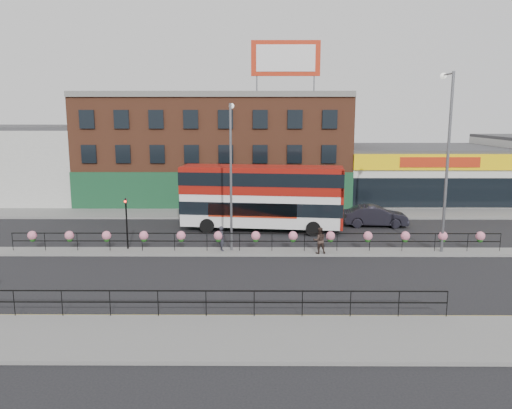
{
  "coord_description": "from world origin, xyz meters",
  "views": [
    {
      "loc": [
        0.19,
        -29.71,
        8.45
      ],
      "look_at": [
        0.0,
        3.0,
        2.5
      ],
      "focal_mm": 35.0,
      "sensor_mm": 36.0,
      "label": 1
    }
  ],
  "objects_px": {
    "double_decker_bus": "(262,191)",
    "lamp_column_west": "(231,164)",
    "pedestrian_a": "(222,238)",
    "pedestrian_b": "(319,240)",
    "car": "(375,216)",
    "lamp_column_east": "(447,147)"
  },
  "relations": [
    {
      "from": "pedestrian_a",
      "to": "lamp_column_west",
      "type": "height_order",
      "value": "lamp_column_west"
    },
    {
      "from": "double_decker_bus",
      "to": "lamp_column_east",
      "type": "distance_m",
      "value": 12.98
    },
    {
      "from": "pedestrian_b",
      "to": "lamp_column_west",
      "type": "relative_size",
      "value": 0.18
    },
    {
      "from": "pedestrian_a",
      "to": "lamp_column_east",
      "type": "distance_m",
      "value": 14.6
    },
    {
      "from": "lamp_column_west",
      "to": "double_decker_bus",
      "type": "bearing_deg",
      "value": 71.48
    },
    {
      "from": "lamp_column_west",
      "to": "pedestrian_b",
      "type": "bearing_deg",
      "value": -9.51
    },
    {
      "from": "car",
      "to": "double_decker_bus",
      "type": "bearing_deg",
      "value": 102.39
    },
    {
      "from": "double_decker_bus",
      "to": "pedestrian_b",
      "type": "xyz_separation_m",
      "value": [
        3.4,
        -6.67,
        -1.96
      ]
    },
    {
      "from": "double_decker_bus",
      "to": "pedestrian_a",
      "type": "xyz_separation_m",
      "value": [
        -2.53,
        -6.07,
        -1.99
      ]
    },
    {
      "from": "pedestrian_b",
      "to": "lamp_column_east",
      "type": "xyz_separation_m",
      "value": [
        7.55,
        0.72,
        5.58
      ]
    },
    {
      "from": "lamp_column_west",
      "to": "lamp_column_east",
      "type": "distance_m",
      "value": 12.93
    },
    {
      "from": "lamp_column_east",
      "to": "double_decker_bus",
      "type": "bearing_deg",
      "value": 151.49
    },
    {
      "from": "double_decker_bus",
      "to": "car",
      "type": "relative_size",
      "value": 2.43
    },
    {
      "from": "pedestrian_b",
      "to": "lamp_column_east",
      "type": "height_order",
      "value": "lamp_column_east"
    },
    {
      "from": "double_decker_bus",
      "to": "car",
      "type": "xyz_separation_m",
      "value": [
        8.62,
        1.44,
        -2.11
      ]
    },
    {
      "from": "car",
      "to": "lamp_column_west",
      "type": "distance_m",
      "value": 13.61
    },
    {
      "from": "double_decker_bus",
      "to": "pedestrian_a",
      "type": "height_order",
      "value": "double_decker_bus"
    },
    {
      "from": "car",
      "to": "pedestrian_a",
      "type": "xyz_separation_m",
      "value": [
        -11.15,
        -7.51,
        0.12
      ]
    },
    {
      "from": "pedestrian_a",
      "to": "pedestrian_b",
      "type": "xyz_separation_m",
      "value": [
        5.93,
        -0.6,
        0.04
      ]
    },
    {
      "from": "double_decker_bus",
      "to": "car",
      "type": "bearing_deg",
      "value": 9.45
    },
    {
      "from": "car",
      "to": "pedestrian_a",
      "type": "height_order",
      "value": "pedestrian_a"
    },
    {
      "from": "double_decker_bus",
      "to": "lamp_column_west",
      "type": "distance_m",
      "value": 6.6
    }
  ]
}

